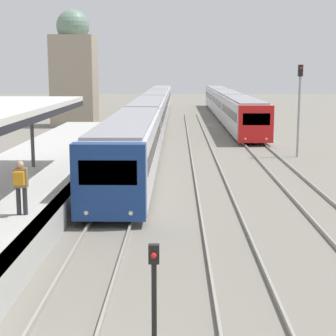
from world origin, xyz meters
The scene contains 6 objects.
person_on_platform centered at (-2.44, 8.83, 1.92)m, with size 0.40×0.40×1.66m.
train_near centered at (0.00, 44.64, 1.67)m, with size 2.52×68.22×3.01m.
train_far centered at (7.81, 54.61, 1.66)m, with size 2.46×46.54×2.99m.
signal_post_near centered at (1.88, 2.11, 1.32)m, with size 0.20×0.21×2.16m.
signal_mast_far centered at (9.74, 26.75, 3.49)m, with size 0.28×0.29×5.62m.
distant_domed_building centered at (-7.53, 46.21, 5.16)m, with size 4.02×4.02×10.91m.
Camera 1 is at (2.31, -7.73, 5.30)m, focal length 60.00 mm.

